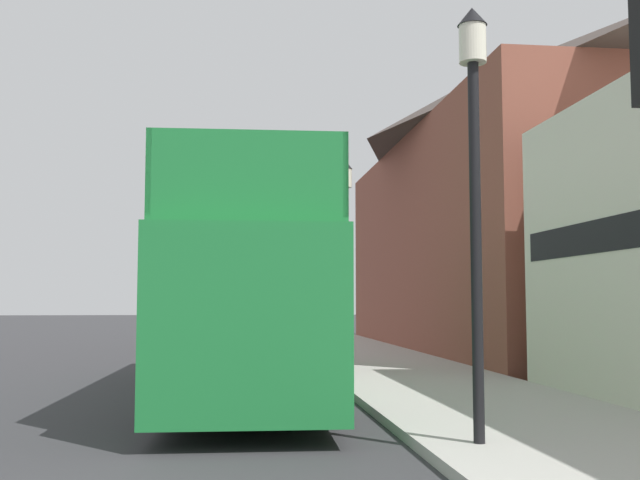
{
  "coord_description": "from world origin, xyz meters",
  "views": [
    {
      "loc": [
        2.64,
        -4.41,
        1.74
      ],
      "look_at": [
        4.35,
        10.17,
        2.94
      ],
      "focal_mm": 42.0,
      "sensor_mm": 36.0,
      "label": 1
    }
  ],
  "objects_px": {
    "parked_car_ahead_of_bus": "(266,339)",
    "lamp_post_second": "(345,225)",
    "tour_bus": "(250,302)",
    "lamp_post_nearest": "(474,141)"
  },
  "relations": [
    {
      "from": "lamp_post_second",
      "to": "lamp_post_nearest",
      "type": "bearing_deg",
      "value": -89.35
    },
    {
      "from": "tour_bus",
      "to": "lamp_post_second",
      "type": "xyz_separation_m",
      "value": [
        2.35,
        3.31,
        1.83
      ]
    },
    {
      "from": "tour_bus",
      "to": "lamp_post_nearest",
      "type": "height_order",
      "value": "lamp_post_nearest"
    },
    {
      "from": "lamp_post_nearest",
      "to": "lamp_post_second",
      "type": "distance_m",
      "value": 9.35
    },
    {
      "from": "parked_car_ahead_of_bus",
      "to": "tour_bus",
      "type": "bearing_deg",
      "value": -94.51
    },
    {
      "from": "tour_bus",
      "to": "parked_car_ahead_of_bus",
      "type": "distance_m",
      "value": 7.7
    },
    {
      "from": "parked_car_ahead_of_bus",
      "to": "lamp_post_second",
      "type": "xyz_separation_m",
      "value": [
        1.7,
        -4.29,
        2.92
      ]
    },
    {
      "from": "parked_car_ahead_of_bus",
      "to": "lamp_post_nearest",
      "type": "relative_size",
      "value": 0.77
    },
    {
      "from": "tour_bus",
      "to": "lamp_post_second",
      "type": "height_order",
      "value": "lamp_post_second"
    },
    {
      "from": "parked_car_ahead_of_bus",
      "to": "lamp_post_second",
      "type": "distance_m",
      "value": 5.46
    }
  ]
}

